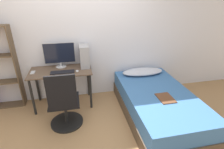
# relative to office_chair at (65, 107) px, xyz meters

# --- Properties ---
(ground_plane) EXTENTS (14.00, 14.00, 0.00)m
(ground_plane) POSITION_rel_office_chair_xyz_m (0.39, -0.39, -0.38)
(ground_plane) COLOR #9E754C
(wall_back) EXTENTS (8.00, 0.05, 2.50)m
(wall_back) POSITION_rel_office_chair_xyz_m (0.39, 0.99, 0.87)
(wall_back) COLOR silver
(wall_back) RESTS_ON ground_plane
(desk) EXTENTS (1.13, 0.59, 0.74)m
(desk) POSITION_rel_office_chair_xyz_m (-0.06, 0.67, 0.25)
(desk) COLOR brown
(desk) RESTS_ON ground_plane
(office_chair) EXTENTS (0.55, 0.55, 1.00)m
(office_chair) POSITION_rel_office_chair_xyz_m (0.00, 0.00, 0.00)
(office_chair) COLOR black
(office_chair) RESTS_ON ground_plane
(bed) EXTENTS (1.14, 2.04, 0.49)m
(bed) POSITION_rel_office_chair_xyz_m (1.59, -0.06, -0.14)
(bed) COLOR #4C3D2D
(bed) RESTS_ON ground_plane
(pillow) EXTENTS (0.86, 0.36, 0.11)m
(pillow) POSITION_rel_office_chair_xyz_m (1.59, 0.70, 0.17)
(pillow) COLOR #B2B7C6
(pillow) RESTS_ON bed
(magazine) EXTENTS (0.24, 0.32, 0.01)m
(magazine) POSITION_rel_office_chair_xyz_m (1.61, -0.27, 0.12)
(magazine) COLOR #56331E
(magazine) RESTS_ON bed
(monitor) EXTENTS (0.58, 0.20, 0.48)m
(monitor) POSITION_rel_office_chair_xyz_m (-0.06, 0.85, 0.62)
(monitor) COLOR #B7B7BC
(monitor) RESTS_ON desk
(keyboard) EXTENTS (0.42, 0.14, 0.02)m
(keyboard) POSITION_rel_office_chair_xyz_m (-0.02, 0.55, 0.37)
(keyboard) COLOR black
(keyboard) RESTS_ON desk
(pc_tower) EXTENTS (0.17, 0.33, 0.42)m
(pc_tower) POSITION_rel_office_chair_xyz_m (0.40, 0.78, 0.57)
(pc_tower) COLOR #99999E
(pc_tower) RESTS_ON desk
(mouse) EXTENTS (0.06, 0.09, 0.02)m
(mouse) POSITION_rel_office_chair_xyz_m (0.25, 0.55, 0.37)
(mouse) COLOR silver
(mouse) RESTS_ON desk
(phone) EXTENTS (0.07, 0.14, 0.01)m
(phone) POSITION_rel_office_chair_xyz_m (-0.54, 0.66, 0.36)
(phone) COLOR #B7B7BC
(phone) RESTS_ON desk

